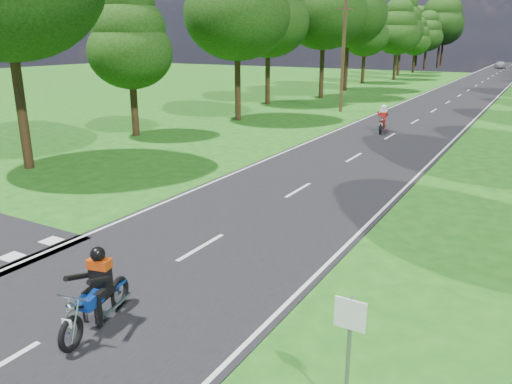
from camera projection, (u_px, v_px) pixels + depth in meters
The scene contains 9 objects.
ground at pixel (150, 278), 11.58m from camera, with size 160.00×160.00×0.00m, color #185613.
main_road at pixel (468, 90), 52.91m from camera, with size 7.00×140.00×0.02m, color black.
road_markings at pixel (464, 92), 51.42m from camera, with size 7.40×140.00×0.01m.
treeline at pixel (503, 12), 58.10m from camera, with size 40.00×115.35×14.78m.
telegraph_pole at pixel (343, 56), 36.39m from camera, with size 1.20×0.26×8.00m.
road_sign at pixel (349, 340), 6.88m from camera, with size 0.45×0.07×2.00m.
rider_near_blue at pixel (94, 290), 9.37m from camera, with size 0.63×1.89×1.57m, color #0D3396, non-canonical shape.
rider_far_red at pixel (383, 119), 29.21m from camera, with size 0.63×1.89×1.57m, color maroon, non-canonical shape.
distant_car at pixel (500, 65), 90.12m from camera, with size 1.56×3.87×1.32m, color silver.
Camera 1 is at (7.38, -7.82, 5.33)m, focal length 35.00 mm.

